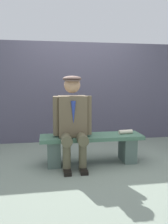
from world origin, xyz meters
TOP-DOWN VIEW (x-y plane):
  - ground_plane at (0.00, 0.00)m, footprint 30.00×30.00m
  - bench at (0.00, 0.00)m, footprint 1.51×0.40m
  - seated_man at (0.29, 0.06)m, footprint 0.56×0.60m
  - rolled_magazine at (-0.53, -0.01)m, footprint 0.22×0.08m
  - stadium_wall at (0.00, -1.41)m, footprint 12.00×0.24m

SIDE VIEW (x-z plane):
  - ground_plane at x=0.00m, z-range 0.00..0.00m
  - bench at x=0.00m, z-range 0.06..0.48m
  - rolled_magazine at x=-0.53m, z-range 0.42..0.49m
  - seated_man at x=0.29m, z-range 0.05..1.35m
  - stadium_wall at x=0.00m, z-range 0.00..1.98m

